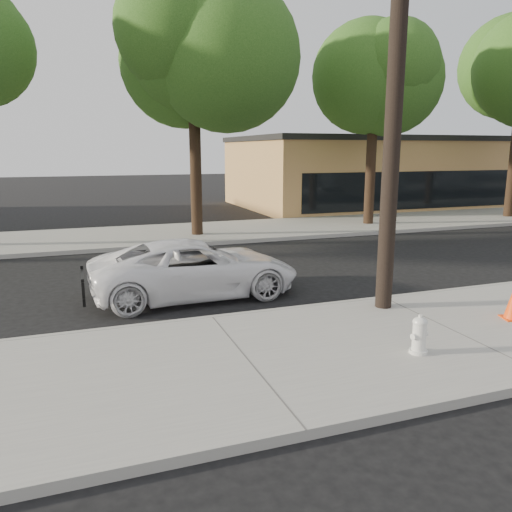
% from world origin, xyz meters
% --- Properties ---
extents(ground, '(120.00, 120.00, 0.00)m').
position_xyz_m(ground, '(0.00, 0.00, 0.00)').
color(ground, black).
rests_on(ground, ground).
extents(near_sidewalk, '(90.00, 4.40, 0.15)m').
position_xyz_m(near_sidewalk, '(0.00, -4.30, 0.07)').
color(near_sidewalk, gray).
rests_on(near_sidewalk, ground).
extents(far_sidewalk, '(90.00, 5.00, 0.15)m').
position_xyz_m(far_sidewalk, '(0.00, 8.50, 0.07)').
color(far_sidewalk, gray).
rests_on(far_sidewalk, ground).
extents(curb_near, '(90.00, 0.12, 0.16)m').
position_xyz_m(curb_near, '(0.00, -2.10, 0.07)').
color(curb_near, '#9E9B93').
rests_on(curb_near, ground).
extents(building_main, '(18.00, 10.00, 4.00)m').
position_xyz_m(building_main, '(16.00, 16.00, 2.00)').
color(building_main, tan).
rests_on(building_main, ground).
extents(utility_pole, '(1.40, 0.34, 9.00)m').
position_xyz_m(utility_pole, '(3.60, -2.70, 4.70)').
color(utility_pole, black).
rests_on(utility_pole, near_sidewalk).
extents(tree_c, '(4.96, 4.80, 9.55)m').
position_xyz_m(tree_c, '(2.22, 7.64, 6.91)').
color(tree_c, black).
rests_on(tree_c, far_sidewalk).
extents(tree_d, '(4.50, 4.35, 8.75)m').
position_xyz_m(tree_d, '(10.20, 7.95, 6.37)').
color(tree_d, black).
rests_on(tree_d, far_sidewalk).
extents(police_cruiser, '(4.94, 2.39, 1.35)m').
position_xyz_m(police_cruiser, '(0.14, -0.09, 0.68)').
color(police_cruiser, white).
rests_on(police_cruiser, ground).
extents(fire_hydrant, '(0.33, 0.30, 0.62)m').
position_xyz_m(fire_hydrant, '(2.72, -5.02, 0.45)').
color(fire_hydrant, silver).
rests_on(fire_hydrant, near_sidewalk).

